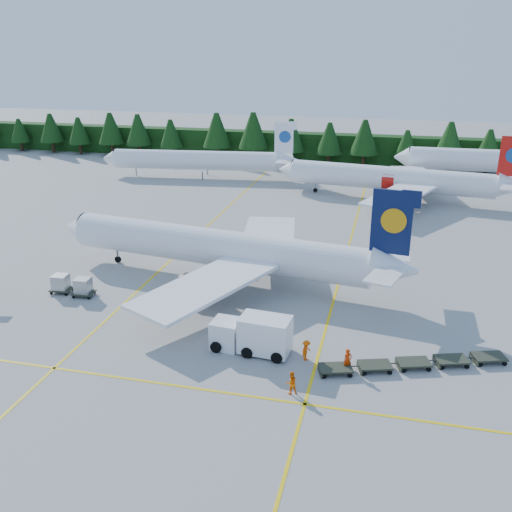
# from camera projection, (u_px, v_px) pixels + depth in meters

# --- Properties ---
(ground) EXTENTS (320.00, 320.00, 0.00)m
(ground) POSITION_uv_depth(u_px,v_px,m) (245.00, 352.00, 47.33)
(ground) COLOR #9D9C97
(ground) RESTS_ON ground
(taxi_stripe_a) EXTENTS (0.25, 120.00, 0.01)m
(taxi_stripe_a) POSITION_uv_depth(u_px,v_px,m) (175.00, 256.00, 68.64)
(taxi_stripe_a) COLOR yellow
(taxi_stripe_a) RESTS_ON ground
(taxi_stripe_b) EXTENTS (0.25, 120.00, 0.01)m
(taxi_stripe_b) POSITION_uv_depth(u_px,v_px,m) (342.00, 271.00, 64.16)
(taxi_stripe_b) COLOR yellow
(taxi_stripe_b) RESTS_ON ground
(taxi_stripe_cross) EXTENTS (80.00, 0.25, 0.01)m
(taxi_stripe_cross) POSITION_uv_depth(u_px,v_px,m) (224.00, 393.00, 41.87)
(taxi_stripe_cross) COLOR yellow
(taxi_stripe_cross) RESTS_ON ground
(treeline_hedge) EXTENTS (220.00, 4.00, 6.00)m
(treeline_hedge) POSITION_uv_depth(u_px,v_px,m) (344.00, 149.00, 120.81)
(treeline_hedge) COLOR black
(treeline_hedge) RESTS_ON ground
(airliner_navy) EXTENTS (39.62, 32.39, 11.56)m
(airliner_navy) POSITION_uv_depth(u_px,v_px,m) (210.00, 247.00, 61.26)
(airliner_navy) COLOR white
(airliner_navy) RESTS_ON ground
(airliner_red) EXTENTS (38.37, 31.38, 11.19)m
(airliner_red) POSITION_uv_depth(u_px,v_px,m) (386.00, 178.00, 92.70)
(airliner_red) COLOR white
(airliner_red) RESTS_ON ground
(airliner_far_left) EXTENTS (36.38, 7.66, 10.60)m
(airliner_far_left) POSITION_uv_depth(u_px,v_px,m) (190.00, 160.00, 107.74)
(airliner_far_left) COLOR white
(airliner_far_left) RESTS_ON ground
(airliner_far_right) EXTENTS (41.79, 5.00, 12.15)m
(airliner_far_right) POSITION_uv_depth(u_px,v_px,m) (503.00, 161.00, 104.18)
(airliner_far_right) COLOR white
(airliner_far_right) RESTS_ON ground
(service_truck) EXTENTS (6.81, 2.94, 3.20)m
(service_truck) POSITION_uv_depth(u_px,v_px,m) (251.00, 334.00, 47.05)
(service_truck) COLOR white
(service_truck) RESTS_ON ground
(dolly_train) EXTENTS (14.69, 6.94, 0.15)m
(dolly_train) POSITION_uv_depth(u_px,v_px,m) (414.00, 362.00, 44.98)
(dolly_train) COLOR #303527
(dolly_train) RESTS_ON ground
(uld_pair) EXTENTS (4.90, 2.04, 1.61)m
(uld_pair) POSITION_uv_depth(u_px,v_px,m) (72.00, 284.00, 57.84)
(uld_pair) COLOR #303527
(uld_pair) RESTS_ON ground
(crew_a) EXTENTS (0.84, 0.77, 1.92)m
(crew_a) POSITION_uv_depth(u_px,v_px,m) (348.00, 360.00, 44.29)
(crew_a) COLOR red
(crew_a) RESTS_ON ground
(crew_b) EXTENTS (1.10, 1.03, 1.79)m
(crew_b) POSITION_uv_depth(u_px,v_px,m) (291.00, 383.00, 41.49)
(crew_b) COLOR orange
(crew_b) RESTS_ON ground
(crew_c) EXTENTS (0.70, 0.85, 1.76)m
(crew_c) POSITION_uv_depth(u_px,v_px,m) (306.00, 350.00, 45.86)
(crew_c) COLOR #FF5405
(crew_c) RESTS_ON ground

